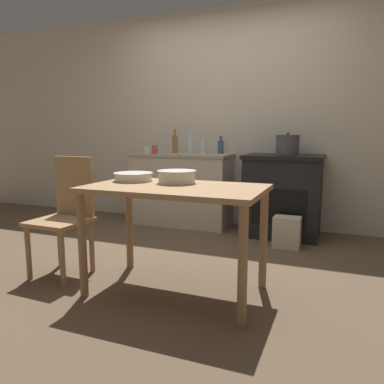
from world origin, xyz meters
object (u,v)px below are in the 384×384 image
(stove, at_px, (283,195))
(bottle_left, at_px, (221,147))
(bottle_far_left, at_px, (175,144))
(bottle_mid_left, at_px, (203,147))
(stock_pot, at_px, (288,145))
(mixing_bowl_large, at_px, (133,176))
(cup_center, at_px, (155,149))
(cup_center_right, at_px, (147,150))
(chair, at_px, (66,213))
(work_table, at_px, (175,201))
(mixing_bowl_small, at_px, (177,176))
(flour_sack, at_px, (287,232))
(bottle_center_left, at_px, (190,146))

(stove, relative_size, bottle_left, 4.16)
(bottle_far_left, bearing_deg, bottle_mid_left, 3.09)
(bottle_left, bearing_deg, stove, -13.01)
(stock_pot, xyz_separation_m, mixing_bowl_large, (-0.89, -1.70, -0.19))
(cup_center, xyz_separation_m, cup_center_right, (-0.17, 0.12, -0.01))
(chair, xyz_separation_m, mixing_bowl_large, (0.55, 0.11, 0.30))
(stove, xyz_separation_m, cup_center, (-1.48, -0.13, 0.48))
(stock_pot, relative_size, bottle_mid_left, 1.22)
(stove, height_order, bottle_left, bottle_left)
(work_table, height_order, mixing_bowl_small, mixing_bowl_small)
(mixing_bowl_large, bearing_deg, cup_center, 111.95)
(mixing_bowl_large, distance_m, bottle_mid_left, 1.77)
(stove, distance_m, stock_pot, 0.54)
(mixing_bowl_large, bearing_deg, bottle_left, 87.03)
(stove, bearing_deg, bottle_far_left, 176.79)
(flour_sack, bearing_deg, bottle_left, 144.22)
(bottle_mid_left, bearing_deg, cup_center, -157.55)
(stove, xyz_separation_m, mixing_bowl_large, (-0.86, -1.67, 0.35))
(stock_pot, bearing_deg, bottle_mid_left, 176.14)
(bottle_center_left, bearing_deg, flour_sack, -23.50)
(cup_center, bearing_deg, chair, -87.61)
(mixing_bowl_small, height_order, bottle_far_left, bottle_far_left)
(chair, bearing_deg, work_table, 0.62)
(cup_center_right, bearing_deg, bottle_left, 11.56)
(mixing_bowl_small, height_order, bottle_mid_left, bottle_mid_left)
(work_table, xyz_separation_m, bottle_mid_left, (-0.49, 1.89, 0.30))
(bottle_left, height_order, cup_center_right, bottle_left)
(flour_sack, bearing_deg, stove, 104.16)
(bottle_far_left, distance_m, cup_center_right, 0.36)
(bottle_mid_left, bearing_deg, work_table, -75.52)
(stove, bearing_deg, cup_center, -175.12)
(mixing_bowl_large, bearing_deg, stove, 62.69)
(flour_sack, height_order, mixing_bowl_small, mixing_bowl_small)
(chair, distance_m, stock_pot, 2.36)
(flour_sack, bearing_deg, mixing_bowl_large, -128.92)
(bottle_center_left, bearing_deg, chair, -99.11)
(bottle_center_left, bearing_deg, bottle_mid_left, 5.23)
(mixing_bowl_small, height_order, cup_center_right, cup_center_right)
(chair, relative_size, mixing_bowl_large, 3.15)
(bottle_far_left, bearing_deg, stock_pot, -2.00)
(stock_pot, bearing_deg, chair, -128.63)
(stove, xyz_separation_m, chair, (-1.42, -1.78, 0.05))
(bottle_far_left, bearing_deg, work_table, -65.64)
(cup_center_right, bearing_deg, stove, 0.18)
(stock_pot, distance_m, mixing_bowl_large, 1.93)
(mixing_bowl_small, xyz_separation_m, cup_center, (-0.97, 1.53, 0.11))
(mixing_bowl_small, bearing_deg, cup_center_right, 124.68)
(stock_pot, height_order, cup_center_right, stock_pot)
(bottle_left, bearing_deg, bottle_center_left, -164.23)
(flour_sack, bearing_deg, bottle_center_left, 156.50)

